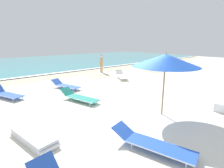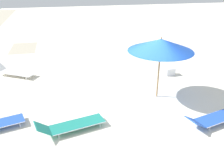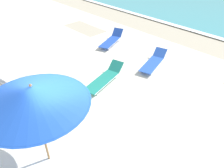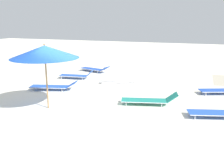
# 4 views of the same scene
# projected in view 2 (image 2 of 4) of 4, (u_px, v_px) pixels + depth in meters

# --- Properties ---
(ground_plane) EXTENTS (60.00, 60.00, 0.16)m
(ground_plane) POSITION_uv_depth(u_px,v_px,m) (136.00, 107.00, 9.85)
(ground_plane) COLOR silver
(beach_umbrella) EXTENTS (2.58, 2.58, 2.53)m
(beach_umbrella) POSITION_uv_depth(u_px,v_px,m) (161.00, 45.00, 9.60)
(beach_umbrella) COLOR #9E7547
(beach_umbrella) RESTS_ON ground_plane
(sun_lounger_near_water_left) EXTENTS (1.67, 2.23, 0.52)m
(sun_lounger_near_water_left) POSITION_uv_depth(u_px,v_px,m) (14.00, 72.00, 12.51)
(sun_lounger_near_water_left) COLOR white
(sun_lounger_near_water_left) RESTS_ON ground_plane
(sun_lounger_mid_beach_solo) EXTENTS (1.20, 2.41, 0.46)m
(sun_lounger_mid_beach_solo) POSITION_uv_depth(u_px,v_px,m) (215.00, 118.00, 8.60)
(sun_lounger_mid_beach_solo) COLOR blue
(sun_lounger_mid_beach_solo) RESTS_ON ground_plane
(sun_lounger_mid_beach_pair_a) EXTENTS (1.15, 2.35, 0.52)m
(sun_lounger_mid_beach_pair_a) POSITION_uv_depth(u_px,v_px,m) (71.00, 125.00, 8.20)
(sun_lounger_mid_beach_pair_a) COLOR #1E8475
(sun_lounger_mid_beach_pair_a) RESTS_ON ground_plane
(cooler_box) EXTENTS (0.40, 0.53, 0.37)m
(cooler_box) POSITION_uv_depth(u_px,v_px,m) (170.00, 71.00, 12.59)
(cooler_box) COLOR white
(cooler_box) RESTS_ON ground_plane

